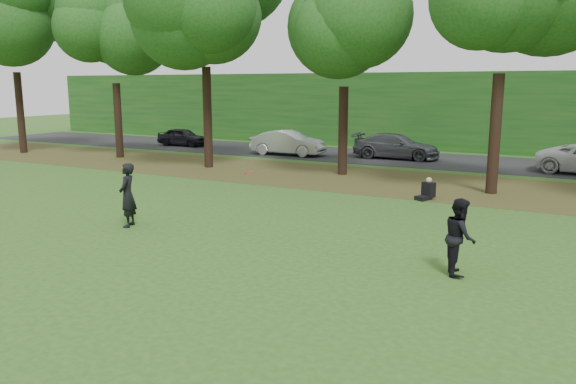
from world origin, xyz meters
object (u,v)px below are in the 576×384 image
Objects in this scene: player_left at (128,195)px; seated_person at (427,191)px; frisbee at (249,172)px; player_right at (460,237)px.

seated_person is (6.83, 8.30, -0.65)m from player_left.
player_left is 5.03× the size of frisbee.
player_right is 2.08× the size of seated_person.
frisbee is at bearing 76.43° from player_right.
player_right is 5.41m from frisbee.
frisbee is 0.46× the size of seated_person.
player_left reaches higher than player_right.
seated_person is (2.48, 8.40, -1.67)m from frisbee.
player_left is at bearing 73.78° from player_right.
player_left is 1.11× the size of player_right.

